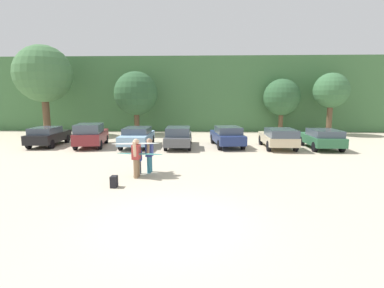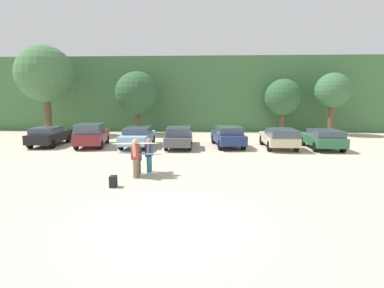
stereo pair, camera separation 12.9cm
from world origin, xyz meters
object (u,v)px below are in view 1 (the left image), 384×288
Objects in this scene: backpack_dropped at (114,182)px; parked_car_maroon at (91,135)px; parked_car_sky_blue at (137,136)px; person_companion at (149,153)px; parked_car_navy at (227,136)px; parked_car_forest_green at (322,138)px; person_child at (139,159)px; parked_car_black at (48,136)px; surfboard_white at (135,144)px; parked_car_dark_gray at (179,137)px; parked_car_champagne at (278,137)px; person_adult at (136,156)px; surfboard_teal at (140,154)px.

parked_car_maroon is at bearing 115.38° from backpack_dropped.
person_companion is (2.19, -7.25, 0.16)m from parked_car_sky_blue.
parked_car_forest_green is at bearing -104.12° from parked_car_navy.
backpack_dropped is at bearing 77.54° from person_child.
person_companion is at bearing 143.64° from parked_car_navy.
parked_car_black is 1.94× the size of surfboard_white.
parked_car_maroon is at bearing 89.34° from parked_car_dark_gray.
parked_car_dark_gray reaches higher than parked_car_forest_green.
parked_car_maroon is 3.27× the size of person_child.
parked_car_black is 11.41m from surfboard_white.
parked_car_maroon is at bearing 89.44° from parked_car_champagne.
parked_car_champagne is at bearing -95.12° from parked_car_black.
person_adult is (8.30, -8.29, 0.23)m from parked_car_black.
person_companion is (-7.58, -6.91, 0.14)m from parked_car_champagne.
parked_car_dark_gray is 9.68m from backpack_dropped.
parked_car_black reaches higher than parked_car_sky_blue.
person_adult is 1.31× the size of person_child.
person_companion is 2.65m from backpack_dropped.
parked_car_dark_gray is 1.10× the size of parked_car_champagne.
parked_car_dark_gray reaches higher than surfboard_teal.
surfboard_white is at bearing 142.30° from parked_car_navy.
person_companion is (-0.74, -7.14, 0.16)m from parked_car_dark_gray.
parked_car_sky_blue is 6.36m from parked_car_navy.
parked_car_sky_blue is 8.23m from surfboard_teal.
person_adult reaches higher than person_companion.
surfboard_teal is 0.54m from surfboard_white.
parked_car_champagne is (16.29, -0.51, 0.04)m from parked_car_black.
parked_car_dark_gray is at bearing 79.80° from backpack_dropped.
parked_car_navy is 2.10× the size of surfboard_white.
surfboard_teal is 4.81× the size of backpack_dropped.
parked_car_sky_blue is at bearing -85.25° from surfboard_white.
parked_car_sky_blue is at bearing -70.21° from person_companion.
parked_car_champagne reaches higher than person_child.
surfboard_teal is (-7.87, -7.66, 0.25)m from parked_car_champagne.
person_companion is at bearing -151.84° from parked_car_maroon.
person_adult is at bearing -138.30° from parked_car_black.
person_child is 0.81× the size of person_companion.
parked_car_navy is at bearing -115.73° from person_companion.
parked_car_navy is at bearing -116.92° from person_child.
parked_car_maroon is at bearing -64.29° from surfboard_white.
parked_car_forest_green is 13.10m from person_child.
person_companion is at bearing 123.49° from parked_car_forest_green.
parked_car_champagne is 2.91m from parked_car_forest_green.
surfboard_teal is (8.42, -8.17, 0.29)m from parked_car_black.
surfboard_teal is (0.13, -0.38, 0.29)m from person_child.
parked_car_maroon is (3.28, -0.39, 0.13)m from parked_car_black.
parked_car_black is 0.97× the size of parked_car_sky_blue.
parked_car_navy is 2.84× the size of person_companion.
parked_car_sky_blue is at bearing -94.82° from parked_car_black.
backpack_dropped is (-0.97, -2.37, -0.68)m from person_companion.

